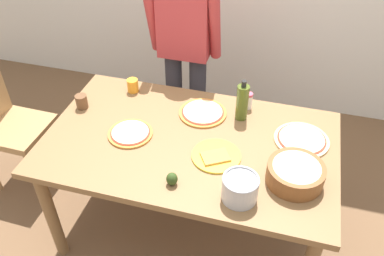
# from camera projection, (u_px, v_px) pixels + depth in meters

# --- Properties ---
(ground) EXTENTS (8.00, 8.00, 0.00)m
(ground) POSITION_uv_depth(u_px,v_px,m) (190.00, 225.00, 2.71)
(ground) COLOR brown
(dining_table) EXTENTS (1.60, 0.96, 0.76)m
(dining_table) POSITION_uv_depth(u_px,v_px,m) (190.00, 153.00, 2.28)
(dining_table) COLOR brown
(dining_table) RESTS_ON ground
(person_cook) EXTENTS (0.49, 0.25, 1.62)m
(person_cook) POSITION_uv_depth(u_px,v_px,m) (185.00, 42.00, 2.72)
(person_cook) COLOR #2D2D38
(person_cook) RESTS_ON ground
(chair_wooden_left) EXTENTS (0.41, 0.41, 0.95)m
(chair_wooden_left) POSITION_uv_depth(u_px,v_px,m) (5.00, 120.00, 2.72)
(chair_wooden_left) COLOR #A37A4C
(chair_wooden_left) RESTS_ON ground
(pizza_raw_on_board) EXTENTS (0.30, 0.30, 0.02)m
(pizza_raw_on_board) POSITION_uv_depth(u_px,v_px,m) (302.00, 140.00, 2.22)
(pizza_raw_on_board) COLOR beige
(pizza_raw_on_board) RESTS_ON dining_table
(pizza_cooked_on_tray) EXTENTS (0.25, 0.25, 0.02)m
(pizza_cooked_on_tray) POSITION_uv_depth(u_px,v_px,m) (130.00, 133.00, 2.26)
(pizza_cooked_on_tray) COLOR #C67A33
(pizza_cooked_on_tray) RESTS_ON dining_table
(pizza_second_cooked) EXTENTS (0.28, 0.28, 0.02)m
(pizza_second_cooked) POSITION_uv_depth(u_px,v_px,m) (203.00, 112.00, 2.41)
(pizza_second_cooked) COLOR #C67A33
(pizza_second_cooked) RESTS_ON dining_table
(plate_with_slice) EXTENTS (0.26, 0.26, 0.02)m
(plate_with_slice) POSITION_uv_depth(u_px,v_px,m) (216.00, 156.00, 2.12)
(plate_with_slice) COLOR gold
(plate_with_slice) RESTS_ON dining_table
(popcorn_bowl) EXTENTS (0.28, 0.28, 0.11)m
(popcorn_bowl) POSITION_uv_depth(u_px,v_px,m) (296.00, 172.00, 1.96)
(popcorn_bowl) COLOR brown
(popcorn_bowl) RESTS_ON dining_table
(olive_oil_bottle) EXTENTS (0.07, 0.07, 0.26)m
(olive_oil_bottle) POSITION_uv_depth(u_px,v_px,m) (242.00, 102.00, 2.31)
(olive_oil_bottle) COLOR #47561E
(olive_oil_bottle) RESTS_ON dining_table
(steel_pot) EXTENTS (0.17, 0.17, 0.13)m
(steel_pot) POSITION_uv_depth(u_px,v_px,m) (240.00, 188.00, 1.87)
(steel_pot) COLOR #B7B7BC
(steel_pot) RESTS_ON dining_table
(cup_orange) EXTENTS (0.07, 0.07, 0.08)m
(cup_orange) POSITION_uv_depth(u_px,v_px,m) (133.00, 85.00, 2.57)
(cup_orange) COLOR orange
(cup_orange) RESTS_ON dining_table
(cup_small_brown) EXTENTS (0.07, 0.07, 0.08)m
(cup_small_brown) POSITION_uv_depth(u_px,v_px,m) (82.00, 102.00, 2.43)
(cup_small_brown) COLOR brown
(cup_small_brown) RESTS_ON dining_table
(salt_shaker) EXTENTS (0.04, 0.04, 0.11)m
(salt_shaker) POSITION_uv_depth(u_px,v_px,m) (249.00, 101.00, 2.42)
(salt_shaker) COLOR white
(salt_shaker) RESTS_ON dining_table
(avocado) EXTENTS (0.06, 0.06, 0.07)m
(avocado) POSITION_uv_depth(u_px,v_px,m) (172.00, 179.00, 1.96)
(avocado) COLOR #2D4219
(avocado) RESTS_ON dining_table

